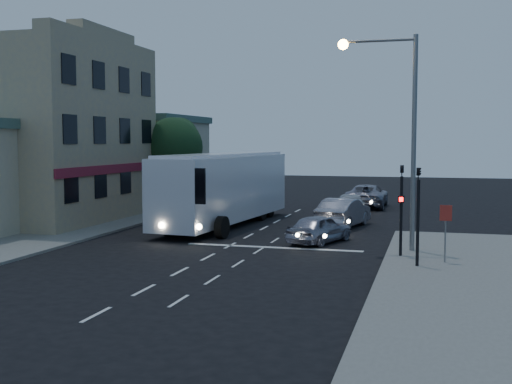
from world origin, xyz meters
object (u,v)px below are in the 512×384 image
(street_tree, at_px, (173,144))
(traffic_signal_main, at_px, (401,199))
(car_sedan_c, at_px, (367,196))
(streetlight, at_px, (398,117))
(traffic_signal_side, at_px, (418,204))
(tour_bus, at_px, (225,187))
(car_sedan_b, at_px, (350,205))
(regulatory_sign, at_px, (446,224))
(car_suv, at_px, (319,229))
(car_sedan_a, at_px, (343,213))

(street_tree, bearing_deg, traffic_signal_main, -42.03)
(car_sedan_c, distance_m, traffic_signal_main, 20.15)
(streetlight, bearing_deg, car_sedan_c, 99.52)
(traffic_signal_side, distance_m, street_tree, 23.24)
(car_sedan_c, height_order, traffic_signal_main, traffic_signal_main)
(traffic_signal_side, xyz_separation_m, streetlight, (-0.96, 3.40, 3.31))
(tour_bus, bearing_deg, car_sedan_b, 52.18)
(traffic_signal_side, relative_size, street_tree, 0.66)
(regulatory_sign, distance_m, street_tree, 23.40)
(car_suv, bearing_deg, car_sedan_a, -73.45)
(regulatory_sign, bearing_deg, car_suv, 143.89)
(car_sedan_c, bearing_deg, car_suv, 88.28)
(traffic_signal_main, bearing_deg, car_sedan_c, 99.57)
(car_sedan_a, xyz_separation_m, street_tree, (-12.31, 5.44, 3.70))
(car_suv, relative_size, car_sedan_b, 0.84)
(tour_bus, height_order, car_suv, tour_bus)
(car_sedan_b, relative_size, traffic_signal_side, 1.16)
(car_sedan_c, height_order, regulatory_sign, regulatory_sign)
(car_sedan_b, height_order, traffic_signal_side, traffic_signal_side)
(car_suv, relative_size, traffic_signal_main, 0.97)
(car_sedan_b, height_order, regulatory_sign, regulatory_sign)
(car_suv, bearing_deg, regulatory_sign, 163.79)
(regulatory_sign, height_order, street_tree, street_tree)
(traffic_signal_side, bearing_deg, car_suv, 132.20)
(tour_bus, bearing_deg, car_sedan_a, 14.69)
(car_sedan_a, height_order, traffic_signal_side, traffic_signal_side)
(tour_bus, height_order, car_sedan_a, tour_bus)
(car_sedan_a, distance_m, car_sedan_b, 5.54)
(traffic_signal_main, bearing_deg, street_tree, 137.97)
(car_sedan_b, xyz_separation_m, street_tree, (-11.99, -0.09, 3.81))
(streetlight, bearing_deg, traffic_signal_main, -79.80)
(traffic_signal_side, bearing_deg, car_sedan_a, 111.26)
(car_sedan_c, bearing_deg, street_tree, 24.00)
(car_sedan_b, bearing_deg, tour_bus, 38.97)
(car_suv, xyz_separation_m, traffic_signal_main, (3.83, -3.02, 1.75))
(tour_bus, distance_m, streetlight, 12.13)
(car_suv, relative_size, street_tree, 0.64)
(car_sedan_a, xyz_separation_m, traffic_signal_main, (3.49, -8.81, 1.62))
(tour_bus, distance_m, car_sedan_b, 9.18)
(tour_bus, relative_size, street_tree, 2.15)
(traffic_signal_main, xyz_separation_m, regulatory_sign, (1.70, -1.01, -0.82))
(tour_bus, relative_size, car_suv, 3.38)
(regulatory_sign, distance_m, streetlight, 5.18)
(car_sedan_c, relative_size, traffic_signal_main, 1.43)
(car_suv, bearing_deg, tour_bus, -17.42)
(car_sedan_c, height_order, traffic_signal_side, traffic_signal_side)
(car_sedan_a, bearing_deg, regulatory_sign, 128.86)
(regulatory_sign, relative_size, street_tree, 0.35)
(streetlight, bearing_deg, regulatory_sign, -51.25)
(car_suv, xyz_separation_m, street_tree, (-11.97, 11.22, 3.82))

